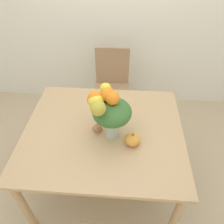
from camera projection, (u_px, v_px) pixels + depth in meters
name	position (u px, v px, depth m)	size (l,w,h in m)	color
ground_plane	(105.00, 179.00, 2.27)	(12.00, 12.00, 0.00)	tan
dining_table	(104.00, 137.00, 1.82)	(1.28, 1.11, 0.75)	tan
flower_vase	(109.00, 110.00, 1.56)	(0.32, 0.34, 0.42)	#B2CCBC
pumpkin	(133.00, 139.00, 1.63)	(0.12, 0.12, 0.11)	gold
turkey_figurine	(97.00, 127.00, 1.74)	(0.08, 0.11, 0.07)	#A87A4C
dining_chair_near_window	(112.00, 87.00, 2.64)	(0.43, 0.43, 0.94)	#9E7A56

